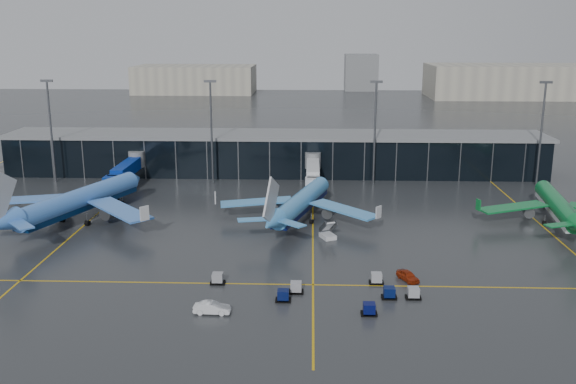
{
  "coord_description": "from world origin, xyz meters",
  "views": [
    {
      "loc": [
        9.53,
        -105.4,
        37.63
      ],
      "look_at": [
        5.0,
        18.0,
        6.0
      ],
      "focal_mm": 40.0,
      "sensor_mm": 36.0,
      "label": 1
    }
  ],
  "objects_px": {
    "airliner_aer_lingus": "(559,195)",
    "baggage_carts": "(334,291)",
    "mobile_airstair": "(328,234)",
    "service_van_white": "(212,308)",
    "airliner_arkefly": "(80,187)",
    "airliner_klm_near": "(301,191)",
    "service_van_red": "(408,276)"
  },
  "relations": [
    {
      "from": "mobile_airstair",
      "to": "service_van_white",
      "type": "xyz_separation_m",
      "value": [
        -16.47,
        -32.82,
        0.06
      ]
    },
    {
      "from": "mobile_airstair",
      "to": "airliner_aer_lingus",
      "type": "bearing_deg",
      "value": -10.25
    },
    {
      "from": "airliner_aer_lingus",
      "to": "mobile_airstair",
      "type": "xyz_separation_m",
      "value": [
        -45.69,
        -11.33,
        -5.02
      ]
    },
    {
      "from": "service_van_red",
      "to": "service_van_white",
      "type": "xyz_separation_m",
      "value": [
        -28.28,
        -12.78,
        0.06
      ]
    },
    {
      "from": "mobile_airstair",
      "to": "service_van_white",
      "type": "relative_size",
      "value": 0.76
    },
    {
      "from": "airliner_arkefly",
      "to": "service_van_white",
      "type": "xyz_separation_m",
      "value": [
        32.7,
        -42.08,
        -6.17
      ]
    },
    {
      "from": "airliner_klm_near",
      "to": "baggage_carts",
      "type": "bearing_deg",
      "value": -65.66
    },
    {
      "from": "airliner_arkefly",
      "to": "baggage_carts",
      "type": "bearing_deg",
      "value": -15.97
    },
    {
      "from": "baggage_carts",
      "to": "service_van_red",
      "type": "xyz_separation_m",
      "value": [
        11.53,
        6.24,
        0.01
      ]
    },
    {
      "from": "baggage_carts",
      "to": "service_van_white",
      "type": "distance_m",
      "value": 17.99
    },
    {
      "from": "airliner_aer_lingus",
      "to": "mobile_airstair",
      "type": "bearing_deg",
      "value": -158.46
    },
    {
      "from": "airliner_arkefly",
      "to": "service_van_white",
      "type": "relative_size",
      "value": 9.08
    },
    {
      "from": "service_van_white",
      "to": "airliner_arkefly",
      "type": "bearing_deg",
      "value": 39.34
    },
    {
      "from": "airliner_klm_near",
      "to": "airliner_aer_lingus",
      "type": "distance_m",
      "value": 50.78
    },
    {
      "from": "airliner_arkefly",
      "to": "service_van_red",
      "type": "relative_size",
      "value": 10.15
    },
    {
      "from": "baggage_carts",
      "to": "mobile_airstair",
      "type": "relative_size",
      "value": 8.12
    },
    {
      "from": "baggage_carts",
      "to": "service_van_red",
      "type": "bearing_deg",
      "value": 28.44
    },
    {
      "from": "airliner_klm_near",
      "to": "mobile_airstair",
      "type": "bearing_deg",
      "value": -49.96
    },
    {
      "from": "airliner_aer_lingus",
      "to": "baggage_carts",
      "type": "bearing_deg",
      "value": -132.75
    },
    {
      "from": "baggage_carts",
      "to": "service_van_white",
      "type": "relative_size",
      "value": 6.19
    },
    {
      "from": "airliner_aer_lingus",
      "to": "service_van_white",
      "type": "height_order",
      "value": "airliner_aer_lingus"
    },
    {
      "from": "service_van_white",
      "to": "baggage_carts",
      "type": "bearing_deg",
      "value": -67.2
    },
    {
      "from": "baggage_carts",
      "to": "mobile_airstair",
      "type": "bearing_deg",
      "value": 90.62
    },
    {
      "from": "mobile_airstair",
      "to": "baggage_carts",
      "type": "bearing_deg",
      "value": -113.55
    },
    {
      "from": "airliner_arkefly",
      "to": "service_van_red",
      "type": "distance_m",
      "value": 67.94
    },
    {
      "from": "baggage_carts",
      "to": "mobile_airstair",
      "type": "xyz_separation_m",
      "value": [
        -0.28,
        26.28,
        0.01
      ]
    },
    {
      "from": "airliner_arkefly",
      "to": "mobile_airstair",
      "type": "bearing_deg",
      "value": 9.06
    },
    {
      "from": "airliner_aer_lingus",
      "to": "service_van_red",
      "type": "bearing_deg",
      "value": -129.59
    },
    {
      "from": "airliner_arkefly",
      "to": "service_van_red",
      "type": "height_order",
      "value": "airliner_arkefly"
    },
    {
      "from": "service_van_red",
      "to": "service_van_white",
      "type": "distance_m",
      "value": 31.04
    },
    {
      "from": "airliner_klm_near",
      "to": "service_van_red",
      "type": "relative_size",
      "value": 8.81
    },
    {
      "from": "service_van_red",
      "to": "airliner_arkefly",
      "type": "bearing_deg",
      "value": 128.98
    }
  ]
}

